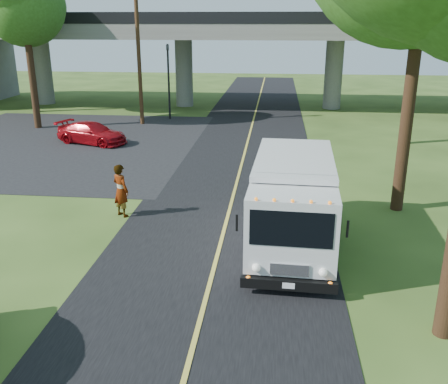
# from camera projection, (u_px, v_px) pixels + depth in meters

# --- Properties ---
(ground) EXTENTS (120.00, 120.00, 0.00)m
(ground) POSITION_uv_depth(u_px,v_px,m) (194.00, 345.00, 10.82)
(ground) COLOR #304719
(ground) RESTS_ON ground
(road) EXTENTS (7.00, 90.00, 0.02)m
(road) POSITION_uv_depth(u_px,v_px,m) (234.00, 194.00, 20.22)
(road) COLOR black
(road) RESTS_ON ground
(parking_lot) EXTENTS (16.00, 18.00, 0.01)m
(parking_lot) POSITION_uv_depth(u_px,v_px,m) (57.00, 143.00, 28.85)
(parking_lot) COLOR black
(parking_lot) RESTS_ON ground
(lane_line) EXTENTS (0.12, 90.00, 0.01)m
(lane_line) POSITION_uv_depth(u_px,v_px,m) (234.00, 194.00, 20.22)
(lane_line) COLOR gold
(lane_line) RESTS_ON road
(overpass) EXTENTS (54.00, 10.00, 7.30)m
(overpass) POSITION_uv_depth(u_px,v_px,m) (258.00, 49.00, 39.45)
(overpass) COLOR slate
(overpass) RESTS_ON ground
(traffic_signal) EXTENTS (0.18, 0.22, 5.20)m
(traffic_signal) POSITION_uv_depth(u_px,v_px,m) (168.00, 74.00, 34.84)
(traffic_signal) COLOR black
(traffic_signal) RESTS_ON ground
(utility_pole) EXTENTS (1.60, 0.26, 9.00)m
(utility_pole) POSITION_uv_depth(u_px,v_px,m) (139.00, 55.00, 32.66)
(utility_pole) COLOR #472D19
(utility_pole) RESTS_ON ground
(tree_left_lot) EXTENTS (5.60, 5.50, 10.50)m
(tree_left_lot) POSITION_uv_depth(u_px,v_px,m) (25.00, 0.00, 30.18)
(tree_left_lot) COLOR #382314
(tree_left_lot) RESTS_ON ground
(tree_left_far) EXTENTS (5.26, 5.16, 9.89)m
(tree_left_far) POSITION_uv_depth(u_px,v_px,m) (26.00, 10.00, 36.27)
(tree_left_far) COLOR #382314
(tree_left_far) RESTS_ON ground
(step_van) EXTENTS (2.66, 6.61, 2.73)m
(step_van) POSITION_uv_depth(u_px,v_px,m) (293.00, 201.00, 15.16)
(step_van) COLOR silver
(step_van) RESTS_ON ground
(red_sedan) EXTENTS (4.53, 2.94, 1.22)m
(red_sedan) POSITION_uv_depth(u_px,v_px,m) (92.00, 133.00, 28.52)
(red_sedan) COLOR maroon
(red_sedan) RESTS_ON ground
(pedestrian) EXTENTS (0.84, 0.78, 1.92)m
(pedestrian) POSITION_uv_depth(u_px,v_px,m) (121.00, 190.00, 17.73)
(pedestrian) COLOR gray
(pedestrian) RESTS_ON ground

